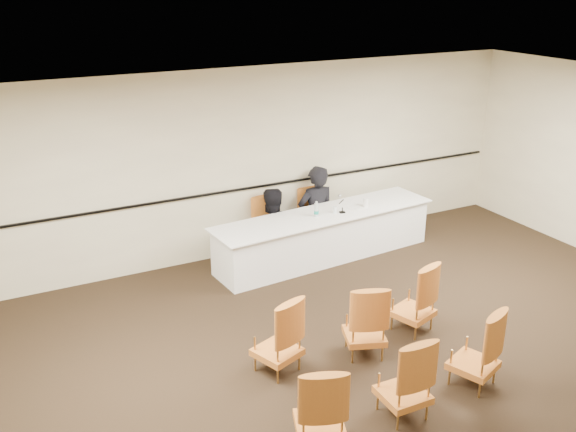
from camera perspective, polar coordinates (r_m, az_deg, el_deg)
The scene contains 20 objects.
floor at distance 7.57m, azimuth 8.77°, elevation -14.12°, with size 10.00×10.00×0.00m, color black.
ceiling at distance 6.36m, azimuth 10.25°, elevation 8.66°, with size 10.00×10.00×0.00m, color silver.
wall_back at distance 10.10m, azimuth -4.07°, elevation 4.65°, with size 10.00×0.04×3.00m, color beige.
wall_rail at distance 10.19m, azimuth -3.93°, elevation 2.43°, with size 9.80×0.04×0.03m, color black.
panel_table at distance 10.25m, azimuth 3.26°, elevation -1.75°, with size 3.77×0.87×0.75m, color white, non-canonical shape.
panelist_main at distance 10.76m, azimuth 2.48°, elevation -0.22°, with size 0.67×0.44×1.83m, color black.
panelist_main_chair at distance 10.75m, azimuth 2.48°, elevation -0.07°, with size 0.50×0.50×0.95m, color orange, non-canonical shape.
panelist_second at distance 10.38m, azimuth -1.56°, elevation -1.86°, with size 0.80×0.62×1.65m, color black.
panelist_second_chair at distance 10.31m, azimuth -1.57°, elevation -0.99°, with size 0.50×0.50×0.95m, color orange, non-canonical shape.
papers at distance 10.40m, azimuth 6.04°, elevation 0.75°, with size 0.30×0.22×0.00m, color white.
microphone at distance 10.11m, azimuth 4.87°, elevation 1.00°, with size 0.10×0.19×0.27m, color black, non-canonical shape.
water_bottle at distance 9.94m, azimuth 2.54°, elevation 0.62°, with size 0.07×0.07×0.25m, color teal, non-canonical shape.
drinking_glass at distance 10.13m, azimuth 4.19°, elevation 0.55°, with size 0.06×0.06×0.10m, color white.
coffee_cup at distance 10.44m, azimuth 6.93°, elevation 1.19°, with size 0.09×0.09×0.14m, color white.
aud_chair_front_left at distance 7.37m, azimuth -0.98°, elevation -10.49°, with size 0.50×0.50×0.95m, color orange, non-canonical shape.
aud_chair_front_mid at distance 7.72m, azimuth 6.87°, elevation -9.07°, with size 0.50×0.50×0.95m, color orange, non-canonical shape.
aud_chair_front_right at distance 8.31m, azimuth 11.09°, elevation -7.05°, with size 0.50×0.50×0.95m, color orange, non-canonical shape.
aud_chair_back_left at distance 6.33m, azimuth 2.85°, elevation -16.46°, with size 0.50×0.50×0.95m, color orange, non-canonical shape.
aud_chair_back_mid at distance 6.81m, azimuth 10.29°, elevation -13.81°, with size 0.50×0.50×0.95m, color orange, non-canonical shape.
aud_chair_back_right at distance 7.44m, azimuth 16.30°, elevation -11.11°, with size 0.50×0.50×0.95m, color orange, non-canonical shape.
Camera 1 is at (-3.80, -4.93, 4.30)m, focal length 40.00 mm.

